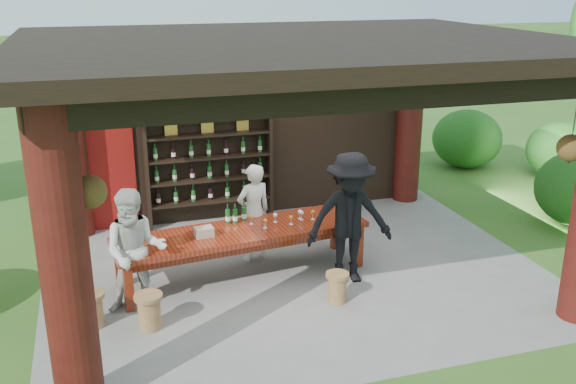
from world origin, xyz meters
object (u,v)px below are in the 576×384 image
object	(u,v)px
wine_shelf	(210,169)
stool_near_right	(337,287)
guest_man	(350,219)
guest_woman	(135,251)
stool_near_left	(149,310)
host	(254,212)
tasting_table	(242,237)
stool_far_left	(92,309)
napkin_basket	(204,232)

from	to	relation	value
wine_shelf	stool_near_right	bearing A→B (deg)	-72.93
guest_man	guest_woman	bearing A→B (deg)	-174.92
stool_near_right	guest_man	size ratio (longest dim) A/B	0.22
stool_near_left	guest_woman	bearing A→B (deg)	99.04
host	guest_woman	xyz separation A→B (m)	(-1.90, -1.15, 0.07)
stool_near_left	stool_near_right	xyz separation A→B (m)	(2.55, -0.05, -0.03)
wine_shelf	tasting_table	world-z (taller)	wine_shelf
stool_near_right	guest_man	distance (m)	1.02
guest_woman	guest_man	world-z (taller)	guest_man
stool_far_left	napkin_basket	bearing A→B (deg)	25.28
host	guest_woman	world-z (taller)	guest_woman
wine_shelf	tasting_table	bearing A→B (deg)	-89.22
tasting_table	napkin_basket	size ratio (longest dim) A/B	14.75
tasting_table	host	world-z (taller)	host
tasting_table	stool_far_left	distance (m)	2.39
host	napkin_basket	xyz separation A→B (m)	(-0.90, -0.65, 0.04)
tasting_table	guest_woman	size ratio (longest dim) A/B	2.23
wine_shelf	host	world-z (taller)	wine_shelf
stool_near_right	stool_far_left	distance (m)	3.26
stool_near_right	host	world-z (taller)	host
stool_near_right	napkin_basket	size ratio (longest dim) A/B	1.66
tasting_table	guest_woman	xyz separation A→B (m)	(-1.58, -0.59, 0.22)
stool_far_left	napkin_basket	xyz separation A→B (m)	(1.61, 0.76, 0.57)
host	stool_near_left	bearing A→B (deg)	28.30
wine_shelf	guest_man	bearing A→B (deg)	-63.45
tasting_table	guest_man	size ratio (longest dim) A/B	1.96
tasting_table	guest_man	world-z (taller)	guest_man
stool_far_left	stool_near_left	bearing A→B (deg)	-20.99
host	napkin_basket	world-z (taller)	host
tasting_table	stool_near_right	world-z (taller)	tasting_table
tasting_table	stool_near_right	distance (m)	1.63
stool_near_right	stool_far_left	xyz separation A→B (m)	(-3.25, 0.32, 0.02)
wine_shelf	guest_man	world-z (taller)	wine_shelf
wine_shelf	tasting_table	distance (m)	2.40
stool_near_left	stool_near_right	distance (m)	2.55
wine_shelf	guest_woman	size ratio (longest dim) A/B	1.33
guest_woman	napkin_basket	bearing A→B (deg)	33.60
stool_near_left	guest_man	size ratio (longest dim) A/B	0.24
stool_near_left	napkin_basket	xyz separation A→B (m)	(0.91, 1.03, 0.57)
wine_shelf	napkin_basket	xyz separation A→B (m)	(-0.55, -2.47, -0.19)
wine_shelf	stool_near_left	distance (m)	3.86
stool_far_left	host	bearing A→B (deg)	29.39
host	guest_man	bearing A→B (deg)	119.70
tasting_table	guest_man	xyz separation A→B (m)	(1.45, -0.60, 0.34)
wine_shelf	stool_near_right	xyz separation A→B (m)	(1.09, -3.54, -0.78)
wine_shelf	stool_far_left	distance (m)	3.96
wine_shelf	stool_near_right	size ratio (longest dim) A/B	5.29
stool_far_left	guest_man	world-z (taller)	guest_man
stool_near_left	guest_woman	world-z (taller)	guest_woman
stool_far_left	tasting_table	bearing A→B (deg)	21.32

